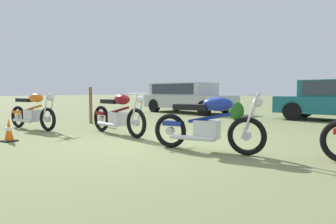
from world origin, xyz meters
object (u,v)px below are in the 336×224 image
Objects in this scene: motorcycle_blue at (207,124)px; fence_post_wooden at (91,105)px; traffic_cone at (9,131)px; shrub_low at (236,111)px; car_silver at (186,95)px; motorcycle_maroon at (118,114)px; motorcycle_orange at (32,111)px.

fence_post_wooden is at bearing 152.97° from motorcycle_blue.
traffic_cone is 3.43m from fence_post_wooden.
traffic_cone is 7.27m from shrub_low.
car_silver reaches higher than motorcycle_blue.
fence_post_wooden is at bearing 108.53° from traffic_cone.
fence_post_wooden reaches higher than traffic_cone.
car_silver is (-1.96, 7.08, 0.35)m from motorcycle_maroon.
motorcycle_maroon is 2.66m from motorcycle_blue.
motorcycle_orange is at bearing -125.49° from shrub_low.
motorcycle_blue is at bearing -76.67° from shrub_low.
motorcycle_maroon is 3.21× the size of shrub_low.
motorcycle_blue is 4.07m from traffic_cone.
car_silver is at bearing 146.19° from shrub_low.
motorcycle_maroon is at bearing 11.60° from motorcycle_orange.
motorcycle_blue is (2.59, -0.62, -0.01)m from motorcycle_maroon.
car_silver is 10.02× the size of traffic_cone.
motorcycle_maroon is (2.60, 0.52, -0.00)m from motorcycle_orange.
motorcycle_orange reaches higher than traffic_cone.
motorcycle_maroon is 0.44× the size of car_silver.
motorcycle_blue is at bearing 0.84° from motorcycle_maroon.
fence_post_wooden is at bearing -81.65° from car_silver.
fence_post_wooden is (-0.40, -5.74, -0.25)m from car_silver.
motorcycle_orange is 7.64m from car_silver.
car_silver reaches higher than shrub_low.
motorcycle_maroon is 5.08m from shrub_low.
motorcycle_maroon is 4.40× the size of traffic_cone.
fence_post_wooden reaches higher than motorcycle_maroon.
car_silver is at bearing 115.19° from motorcycle_blue.
car_silver reaches higher than traffic_cone.
car_silver reaches higher than motorcycle_orange.
motorcycle_orange is at bearing -154.35° from motorcycle_maroon.
motorcycle_blue is at bearing -21.67° from fence_post_wooden.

